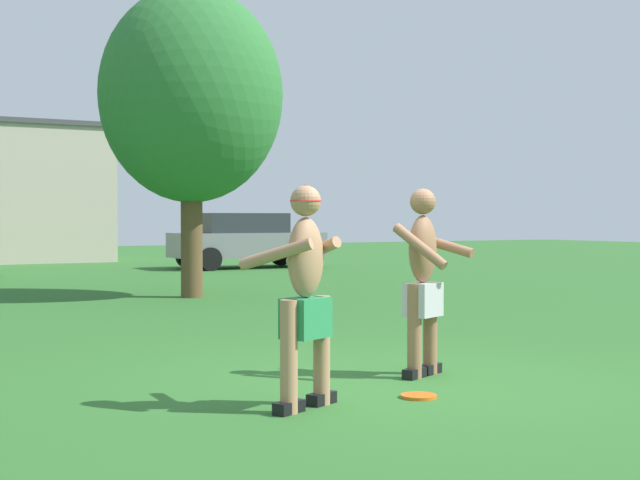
# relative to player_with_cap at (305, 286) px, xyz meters

# --- Properties ---
(ground_plane) EXTENTS (80.00, 80.00, 0.00)m
(ground_plane) POSITION_rel_player_with_cap_xyz_m (1.22, 0.55, -0.92)
(ground_plane) COLOR #2D6628
(player_with_cap) EXTENTS (0.80, 0.72, 1.68)m
(player_with_cap) POSITION_rel_player_with_cap_xyz_m (0.00, 0.00, 0.00)
(player_with_cap) COLOR black
(player_with_cap) RESTS_ON ground_plane
(player_in_gray) EXTENTS (0.73, 0.73, 1.70)m
(player_in_gray) POSITION_rel_player_with_cap_xyz_m (1.62, 0.71, -0.03)
(player_in_gray) COLOR black
(player_in_gray) RESTS_ON ground_plane
(frisbee) EXTENTS (0.29, 0.29, 0.03)m
(frisbee) POSITION_rel_player_with_cap_xyz_m (0.99, -0.08, -0.91)
(frisbee) COLOR orange
(frisbee) RESTS_ON ground_plane
(car_gray_near_post) EXTENTS (4.35, 2.12, 1.58)m
(car_gray_near_post) POSITION_rel_player_with_cap_xyz_m (8.04, 18.04, -0.10)
(car_gray_near_post) COLOR slate
(car_gray_near_post) RESTS_ON ground_plane
(tree_left_field) EXTENTS (3.30, 3.30, 5.59)m
(tree_left_field) POSITION_rel_player_with_cap_xyz_m (2.95, 9.55, 2.71)
(tree_left_field) COLOR brown
(tree_left_field) RESTS_ON ground_plane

